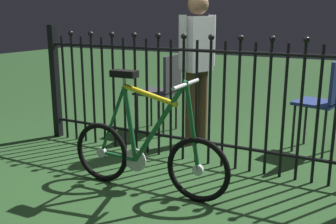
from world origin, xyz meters
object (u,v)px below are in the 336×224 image
object	(u,v)px
person_visitor	(197,58)
bicycle	(147,151)
chair_charcoal	(163,86)
chair_navy	(325,97)

from	to	relation	value
person_visitor	bicycle	bearing A→B (deg)	-83.15
bicycle	chair_charcoal	world-z (taller)	bicycle
bicycle	chair_navy	xyz separation A→B (m)	(1.04, 1.52, 0.23)
bicycle	chair_charcoal	size ratio (longest dim) A/B	1.49
chair_charcoal	person_visitor	distance (m)	0.63
bicycle	chair_charcoal	xyz separation A→B (m)	(-0.63, 1.41, 0.21)
chair_navy	bicycle	bearing A→B (deg)	-124.44
chair_charcoal	person_visitor	bearing A→B (deg)	-20.71
bicycle	chair_navy	size ratio (longest dim) A/B	1.45
chair_navy	person_visitor	world-z (taller)	person_visitor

